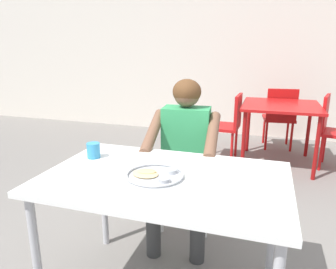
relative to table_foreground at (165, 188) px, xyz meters
name	(u,v)px	position (x,y,z in m)	size (l,w,h in m)	color
back_wall	(243,26)	(0.04, 3.76, 1.03)	(12.00, 0.12, 3.40)	silver
table_foreground	(165,188)	(0.00, 0.00, 0.00)	(1.25, 0.81, 0.74)	white
thali_tray	(155,175)	(-0.04, -0.03, 0.08)	(0.30, 0.30, 0.03)	#B7BABF
drinking_cup	(93,150)	(-0.49, 0.13, 0.12)	(0.08, 0.08, 0.09)	#338CBF
chair_foreground	(189,164)	(-0.08, 0.86, -0.19)	(0.45, 0.44, 0.83)	silver
diner_foreground	(184,147)	(-0.07, 0.64, 0.03)	(0.52, 0.58, 1.17)	#3B3B3B
table_background_red	(281,111)	(0.64, 2.45, -0.01)	(0.88, 0.93, 0.74)	#B71414
chair_red_left	(228,122)	(0.04, 2.40, -0.18)	(0.43, 0.44, 0.84)	red
chair_red_right	(334,127)	(1.24, 2.50, -0.17)	(0.49, 0.49, 0.86)	red
chair_red_far	(280,115)	(0.66, 3.08, -0.18)	(0.45, 0.46, 0.86)	#B21212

